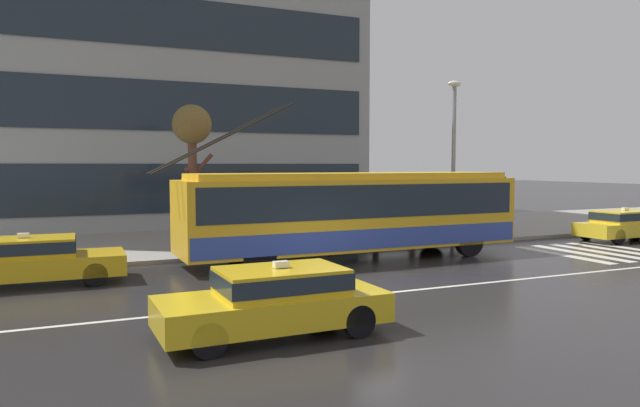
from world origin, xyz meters
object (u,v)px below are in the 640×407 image
Objects in this scene: pedestrian_approaching_curb at (414,200)px; pedestrian_walking_past at (257,206)px; taxi_queued_behind_bus at (29,259)px; taxi_oncoming_near at (276,298)px; bus_shelter at (303,194)px; pedestrian_at_shelter at (377,204)px; street_tree_bare at (192,133)px; taxi_ahead_of_bus at (626,224)px; street_lamp at (454,146)px; trolleybus at (354,212)px.

pedestrian_walking_past is at bearing -169.20° from pedestrian_approaching_curb.
taxi_queued_behind_bus is 15.05m from pedestrian_approaching_curb.
pedestrian_walking_past is at bearing 74.40° from taxi_oncoming_near.
pedestrian_at_shelter is (2.73, -1.02, -0.41)m from bus_shelter.
pedestrian_approaching_curb is 7.54m from pedestrian_walking_past.
bus_shelter is at bearing -12.26° from street_tree_bare.
taxi_ahead_of_bus is 8.17m from street_lamp.
pedestrian_at_shelter reaches higher than taxi_queued_behind_bus.
pedestrian_walking_past is at bearing -176.03° from pedestrian_at_shelter.
street_tree_bare reaches higher than taxi_oncoming_near.
bus_shelter is (4.94, 10.82, 1.37)m from taxi_oncoming_near.
taxi_ahead_of_bus is at bearing -15.89° from bus_shelter.
street_tree_bare is (-1.77, 2.25, 2.62)m from pedestrian_walking_past.
trolleybus is at bearing -142.73° from pedestrian_approaching_curb.
taxi_queued_behind_bus is at bearing -166.74° from pedestrian_at_shelter.
taxi_ahead_of_bus is 1.10× the size of taxi_oncoming_near.
pedestrian_at_shelter is 5.04m from pedestrian_walking_past.
taxi_oncoming_near is 14.84m from pedestrian_approaching_curb.
street_tree_bare is (5.32, 4.76, 3.64)m from taxi_queued_behind_bus.
bus_shelter is at bearing 65.45° from taxi_oncoming_near.
street_lamp reaches higher than taxi_ahead_of_bus.
bus_shelter is at bearing 30.65° from pedestrian_walking_past.
taxi_oncoming_near is 9.87m from pedestrian_walking_past.
street_lamp is at bearing -12.03° from street_tree_bare.
street_tree_bare is (-6.80, 1.90, 2.69)m from pedestrian_at_shelter.
street_lamp is at bearing -4.55° from pedestrian_at_shelter.
pedestrian_at_shelter is at bearing 175.45° from street_lamp.
bus_shelter is 4.75m from street_tree_bare.
trolleybus is 2.67× the size of taxi_ahead_of_bus.
pedestrian_walking_past is at bearing -51.79° from street_tree_bare.
pedestrian_at_shelter reaches higher than taxi_ahead_of_bus.
pedestrian_walking_past is 0.37× the size of street_tree_bare.
taxi_oncoming_near is at bearing -139.22° from street_lamp.
pedestrian_at_shelter is 7.56m from street_tree_bare.
taxi_oncoming_near is 12.29m from street_tree_bare.
pedestrian_at_shelter is (7.67, 9.81, 0.95)m from taxi_oncoming_near.
pedestrian_at_shelter is 0.99× the size of pedestrian_walking_past.
taxi_ahead_of_bus is 0.73× the size of street_lamp.
bus_shelter is 2.10× the size of pedestrian_at_shelter.
pedestrian_at_shelter is 2.61m from pedestrian_approaching_curb.
street_lamp reaches higher than taxi_oncoming_near.
pedestrian_at_shelter is 0.99× the size of pedestrian_approaching_curb.
taxi_oncoming_near is 0.66× the size of street_lamp.
pedestrian_approaching_curb is 1.00× the size of pedestrian_walking_past.
pedestrian_at_shelter is (12.12, 2.86, 0.95)m from taxi_queued_behind_bus.
taxi_queued_behind_bus is 0.73× the size of street_lamp.
street_tree_bare reaches higher than taxi_ahead_of_bus.
taxi_queued_behind_bus is (-22.57, -0.12, 0.00)m from taxi_ahead_of_bus.
pedestrian_walking_past is at bearing -149.35° from bus_shelter.
pedestrian_at_shelter reaches higher than taxi_oncoming_near.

